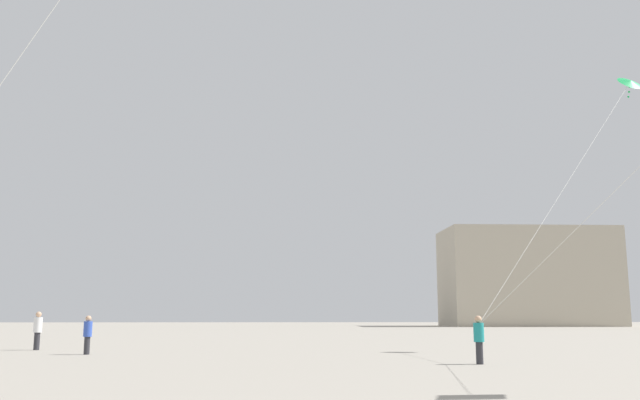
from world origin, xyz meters
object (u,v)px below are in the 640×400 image
(person_in_blue, at_px, (88,333))
(kite_emerald_diamond, at_px, (629,84))
(building_left_hall, at_px, (527,277))
(person_in_teal, at_px, (479,337))
(person_in_white, at_px, (38,329))

(person_in_blue, height_order, kite_emerald_diamond, kite_emerald_diamond)
(kite_emerald_diamond, bearing_deg, building_left_hall, 74.12)
(person_in_teal, bearing_deg, building_left_hall, 61.09)
(building_left_hall, bearing_deg, person_in_blue, -122.60)
(person_in_white, distance_m, kite_emerald_diamond, 31.08)
(person_in_teal, height_order, person_in_blue, person_in_teal)
(kite_emerald_diamond, bearing_deg, person_in_teal, -142.61)
(person_in_white, height_order, kite_emerald_diamond, kite_emerald_diamond)
(person_in_teal, bearing_deg, kite_emerald_diamond, 29.79)
(person_in_blue, bearing_deg, person_in_white, 127.84)
(person_in_blue, height_order, person_in_white, person_in_white)
(kite_emerald_diamond, bearing_deg, person_in_white, 175.09)
(person_in_blue, bearing_deg, kite_emerald_diamond, -0.65)
(kite_emerald_diamond, distance_m, building_left_hall, 71.31)
(person_in_teal, xyz_separation_m, building_left_hall, (29.73, 76.22, 6.28))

